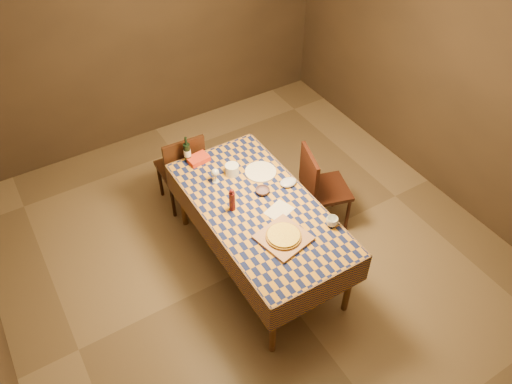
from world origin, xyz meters
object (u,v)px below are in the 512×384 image
chair_right (319,185)px  pizza (284,236)px  dining_table (259,213)px  bowl (263,191)px  chair_far (182,167)px  white_plate (261,172)px  wine_bottle (187,152)px  cutting_board (283,238)px

chair_right → pizza: bearing=-144.9°
dining_table → chair_right: 0.80m
dining_table → bowl: (0.12, 0.13, 0.10)m
chair_far → bowl: bearing=-69.3°
pizza → chair_right: bearing=35.1°
bowl → white_plate: bowl is taller
dining_table → chair_far: (-0.24, 1.08, -0.17)m
white_plate → dining_table: bearing=-123.5°
bowl → chair_far: chair_far is taller
dining_table → bowl: size_ratio=14.70×
pizza → wine_bottle: wine_bottle is taller
cutting_board → pizza: 0.03m
dining_table → cutting_board: 0.42m
dining_table → wine_bottle: size_ratio=6.79×
white_plate → chair_far: (-0.48, 0.71, -0.26)m
cutting_board → dining_table: bearing=86.7°
cutting_board → bowl: bowl is taller
dining_table → chair_right: bearing=10.8°
dining_table → pizza: size_ratio=4.80×
dining_table → wine_bottle: 0.92m
white_plate → chair_right: bearing=-22.2°
chair_right → chair_far: bearing=137.5°
dining_table → wine_bottle: wine_bottle is taller
bowl → dining_table: bearing=-131.8°
wine_bottle → chair_far: 0.41m
bowl → chair_far: size_ratio=0.13×
chair_far → chair_right: 1.38m
bowl → chair_far: (-0.36, 0.95, -0.27)m
cutting_board → wine_bottle: size_ratio=1.34×
bowl → chair_right: 0.71m
pizza → white_plate: bearing=71.2°
white_plate → chair_far: chair_far is taller
pizza → bowl: pizza is taller
cutting_board → pizza: size_ratio=0.95×
wine_bottle → chair_far: bearing=86.9°
dining_table → cutting_board: cutting_board is taller
dining_table → chair_right: chair_right is taller
dining_table → white_plate: 0.45m
cutting_board → wine_bottle: bearing=100.2°
bowl → white_plate: size_ratio=0.43×
cutting_board → pizza: bearing=86.4°
wine_bottle → cutting_board: bearing=-79.8°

